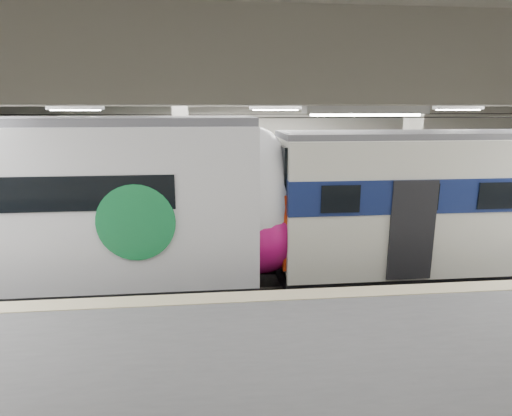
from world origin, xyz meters
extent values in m
cube|color=black|center=(0.00, 0.00, -0.05)|extent=(36.00, 24.00, 0.10)
cube|color=silver|center=(0.00, 0.00, 5.55)|extent=(36.00, 24.00, 0.20)
cube|color=beige|center=(0.00, 10.00, 2.75)|extent=(30.00, 0.10, 5.50)
cube|color=beige|center=(0.00, -3.25, 1.11)|extent=(30.00, 0.50, 0.02)
cube|color=beige|center=(-3.00, 3.00, 2.75)|extent=(0.50, 0.50, 5.50)
cube|color=beige|center=(5.00, 3.00, 2.75)|extent=(0.50, 0.50, 5.50)
cube|color=beige|center=(0.00, 0.00, 5.25)|extent=(30.00, 18.00, 0.50)
cube|color=#59544C|center=(0.00, 0.00, 0.08)|extent=(30.00, 1.52, 0.16)
cube|color=#59544C|center=(0.00, 5.50, 0.08)|extent=(30.00, 1.52, 0.16)
cylinder|color=black|center=(0.00, 0.00, 4.70)|extent=(30.00, 0.03, 0.03)
cylinder|color=black|center=(0.00, 5.50, 4.70)|extent=(30.00, 0.03, 0.03)
cube|color=white|center=(0.00, -2.00, 4.92)|extent=(26.00, 8.40, 0.12)
ellipsoid|color=silver|center=(-0.87, 0.00, 2.51)|extent=(2.37, 2.93, 3.95)
ellipsoid|color=#AD0E5F|center=(-0.75, 0.00, 1.63)|extent=(2.52, 2.99, 2.42)
cylinder|color=#177E3E|center=(-3.82, -1.53, 2.31)|extent=(1.86, 0.06, 1.86)
cube|color=black|center=(-7.58, 0.00, 0.35)|extent=(13.42, 2.10, 0.70)
cube|color=beige|center=(6.28, 0.00, 2.33)|extent=(12.83, 2.81, 3.65)
cube|color=#121F51|center=(6.28, 0.00, 2.76)|extent=(12.87, 2.87, 0.89)
cube|color=#B22B0B|center=(-0.18, 0.00, 1.81)|extent=(0.08, 2.39, 2.01)
cube|color=black|center=(-0.18, 0.00, 3.35)|extent=(0.08, 2.25, 1.31)
cube|color=#4C4C51|center=(6.28, 0.00, 4.23)|extent=(12.83, 2.19, 0.16)
cube|color=black|center=(6.28, 0.00, 0.35)|extent=(12.83, 1.97, 0.70)
cube|color=silver|center=(-8.00, 5.50, 2.23)|extent=(12.85, 3.07, 3.46)
cube|color=#177E3E|center=(-8.00, 5.50, 2.69)|extent=(12.89, 3.13, 0.73)
cube|color=#4C4C51|center=(-8.00, 5.50, 4.05)|extent=(12.83, 2.62, 0.16)
cube|color=black|center=(-8.00, 5.50, 0.30)|extent=(12.84, 2.80, 0.60)
camera|label=1|loc=(-1.98, -11.50, 4.99)|focal=30.00mm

